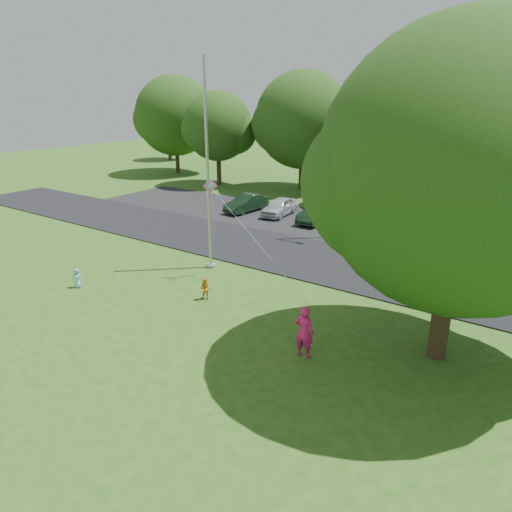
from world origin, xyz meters
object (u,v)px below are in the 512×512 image
Objects in this scene: trash_can at (395,246)px; child_blue at (77,278)px; flagpole at (208,186)px; street_lamp at (330,180)px; big_tree at (458,177)px; woman at (304,332)px; kite at (212,197)px; child_yellow at (205,289)px.

trash_can is 1.01× the size of child_blue.
street_lamp is (2.75, 7.68, -0.55)m from flagpole.
big_tree is (11.55, -2.21, 1.90)m from flagpole.
kite is (-6.97, 3.75, 3.03)m from woman.
big_tree is at bearing -16.10° from child_yellow.
street_lamp is 6.58× the size of child_blue.
woman is at bearing -30.46° from flagpole.
kite is (4.33, 4.51, 3.49)m from child_blue.
big_tree is at bearing -48.87° from street_lamp.
big_tree is 10.91× the size of child_yellow.
child_blue is at bearing -121.52° from flagpole.
kite is (-1.33, 2.20, 3.46)m from child_yellow.
trash_can is at bearing 44.03° from child_yellow.
child_blue is (-10.39, -12.85, -0.01)m from trash_can.
street_lamp is at bearing 44.71° from kite.
big_tree reaches higher than child_yellow.
flagpole is 7.38m from child_blue.
trash_can is at bearing 115.06° from big_tree.
street_lamp is 5.34m from trash_can.
street_lamp is 6.17× the size of child_yellow.
trash_can reaches higher than child_blue.
child_blue is (-14.89, -3.23, -5.61)m from big_tree.
flagpole is at bearing 169.15° from big_tree.
big_tree is at bearing -40.89° from child_blue.
woman is at bearing -145.45° from big_tree.
big_tree is at bearing -40.68° from kite.
child_blue is at bearing -128.97° from trash_can.
woman is at bearing -37.18° from child_yellow.
child_yellow is at bearing -53.40° from flagpole.
trash_can is 16.52m from child_blue.
child_yellow is 1.07× the size of child_blue.
trash_can is 0.12× the size of kite.
woman is 0.25× the size of kite.
child_yellow is at bearing -92.77° from street_lamp.
street_lamp is 14.81m from child_blue.
child_yellow is (2.33, -3.14, -3.68)m from flagpole.
flagpole reaches higher than child_blue.
big_tree is 6.75m from woman.
street_lamp is 8.80m from kite.
street_lamp is 11.27m from child_yellow.
child_blue is (-11.30, -0.76, -0.46)m from woman.
street_lamp is 0.81× the size of kite.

